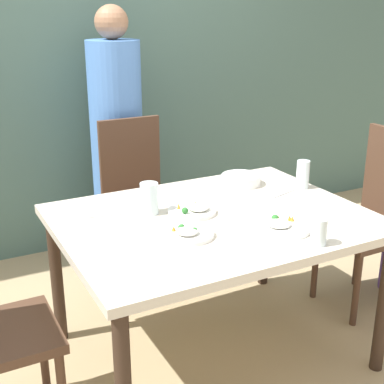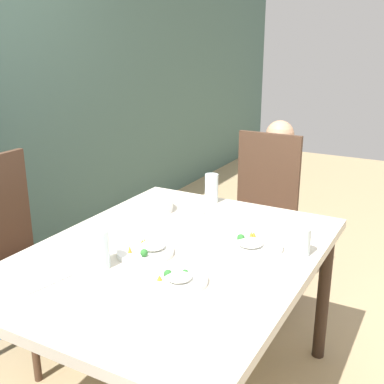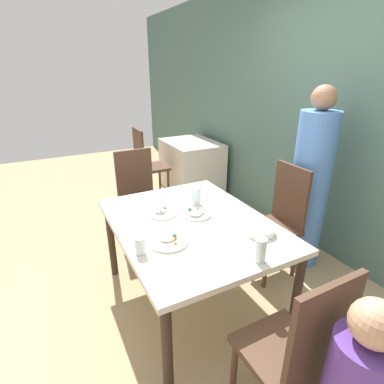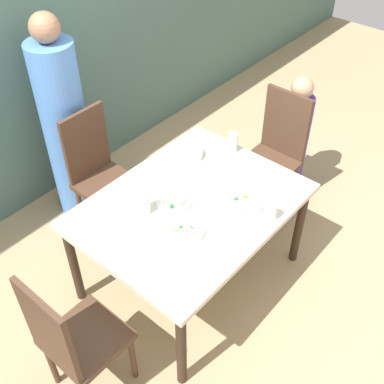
% 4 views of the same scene
% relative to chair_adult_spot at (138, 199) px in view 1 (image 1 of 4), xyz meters
% --- Properties ---
extents(ground_plane, '(10.00, 10.00, 0.00)m').
position_rel_chair_adult_spot_xyz_m(ground_plane, '(0.02, -0.88, -0.53)').
color(ground_plane, tan).
extents(wall_back, '(10.00, 0.06, 2.70)m').
position_rel_chair_adult_spot_xyz_m(wall_back, '(0.02, 0.69, 0.82)').
color(wall_back, '#4C6B60').
rests_on(wall_back, ground_plane).
extents(dining_table, '(1.38, 1.06, 0.73)m').
position_rel_chair_adult_spot_xyz_m(dining_table, '(0.02, -0.88, 0.13)').
color(dining_table, beige).
rests_on(dining_table, ground_plane).
extents(chair_adult_spot, '(0.40, 0.40, 1.00)m').
position_rel_chair_adult_spot_xyz_m(chair_adult_spot, '(0.00, 0.00, 0.00)').
color(chair_adult_spot, '#4C3323').
rests_on(chair_adult_spot, ground_plane).
extents(chair_child_spot, '(0.40, 0.40, 1.00)m').
position_rel_chair_adult_spot_xyz_m(chair_child_spot, '(1.06, -0.85, 0.00)').
color(chair_child_spot, '#4C3323').
rests_on(chair_child_spot, ground_plane).
extents(person_adult, '(0.33, 0.33, 1.64)m').
position_rel_chair_adult_spot_xyz_m(person_adult, '(-0.00, 0.33, 0.23)').
color(person_adult, '#5184D1').
rests_on(person_adult, ground_plane).
extents(bowl_curry, '(0.21, 0.21, 0.05)m').
position_rel_chair_adult_spot_xyz_m(bowl_curry, '(0.38, -0.54, 0.23)').
color(bowl_curry, white).
rests_on(bowl_curry, dining_table).
extents(plate_rice_adult, '(0.22, 0.22, 0.05)m').
position_rel_chair_adult_spot_xyz_m(plate_rice_adult, '(-0.05, -0.80, 0.21)').
color(plate_rice_adult, white).
rests_on(plate_rice_adult, dining_table).
extents(plate_rice_child, '(0.26, 0.26, 0.05)m').
position_rel_chair_adult_spot_xyz_m(plate_rice_child, '(0.20, -1.13, 0.21)').
color(plate_rice_child, white).
rests_on(plate_rice_child, dining_table).
extents(plate_noodles, '(0.22, 0.22, 0.05)m').
position_rel_chair_adult_spot_xyz_m(plate_noodles, '(-0.19, -1.02, 0.21)').
color(plate_noodles, white).
rests_on(plate_noodles, dining_table).
extents(glass_water_tall, '(0.08, 0.08, 0.15)m').
position_rel_chair_adult_spot_xyz_m(glass_water_tall, '(-0.22, -0.71, 0.27)').
color(glass_water_tall, silver).
rests_on(glass_water_tall, dining_table).
extents(glass_water_short, '(0.07, 0.07, 0.15)m').
position_rel_chair_adult_spot_xyz_m(glass_water_short, '(0.63, -0.74, 0.27)').
color(glass_water_short, silver).
rests_on(glass_water_short, dining_table).
extents(glass_water_center, '(0.06, 0.06, 0.11)m').
position_rel_chair_adult_spot_xyz_m(glass_water_center, '(0.24, -1.33, 0.25)').
color(glass_water_center, silver).
rests_on(glass_water_center, dining_table).
extents(fork_steel, '(0.18, 0.07, 0.01)m').
position_rel_chair_adult_spot_xyz_m(fork_steel, '(0.49, -0.77, 0.20)').
color(fork_steel, silver).
rests_on(fork_steel, dining_table).
extents(spoon_steel, '(0.18, 0.05, 0.01)m').
position_rel_chair_adult_spot_xyz_m(spoon_steel, '(-0.41, -0.64, 0.20)').
color(spoon_steel, silver).
rests_on(spoon_steel, dining_table).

